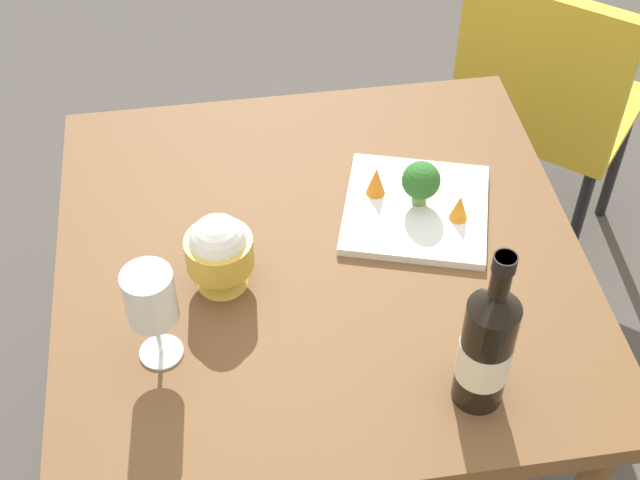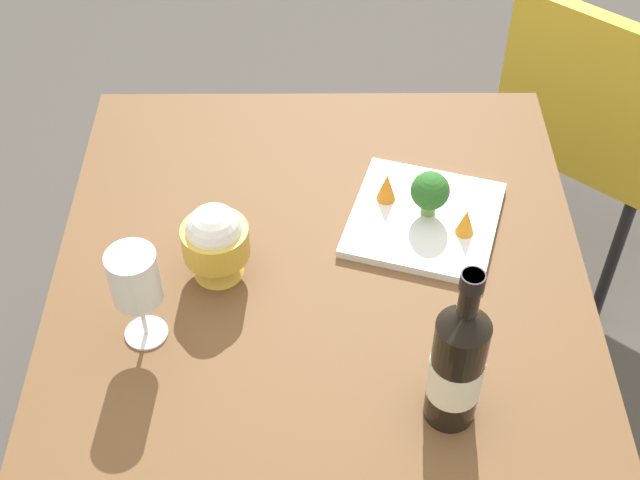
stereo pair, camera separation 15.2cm
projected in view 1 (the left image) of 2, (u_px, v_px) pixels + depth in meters
ground_plane at (320, 473)px, 2.08m from camera, size 8.00×8.00×0.00m
dining_table at (320, 286)px, 1.60m from camera, size 0.89×0.89×0.74m
chair_near_window at (543, 99)px, 2.19m from camera, size 0.56×0.56×0.85m
wine_bottle at (486, 347)px, 1.26m from camera, size 0.08×0.08×0.30m
wine_glass at (150, 299)px, 1.30m from camera, size 0.08×0.08×0.18m
rice_bowl at (219, 252)px, 1.44m from camera, size 0.11×0.11×0.14m
serving_plate at (416, 209)px, 1.60m from camera, size 0.31×0.31×0.02m
broccoli_floret at (421, 181)px, 1.57m from camera, size 0.07×0.07×0.09m
carrot_garnish_left at (459, 207)px, 1.56m from camera, size 0.03×0.03×0.05m
carrot_garnish_right at (376, 181)px, 1.60m from camera, size 0.04×0.04×0.06m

